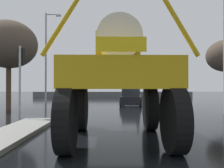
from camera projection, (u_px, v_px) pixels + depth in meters
name	position (u px, v px, depth m)	size (l,w,h in m)	color
ground_plane	(115.00, 107.00, 19.95)	(120.00, 120.00, 0.00)	black
oversize_sprayer	(118.00, 78.00, 7.66)	(4.03, 5.21, 4.17)	black
sedan_ahead	(131.00, 98.00, 21.44)	(2.32, 4.30, 1.52)	black
traffic_signal_near_left	(21.00, 66.00, 12.16)	(0.24, 0.54, 3.82)	#A8AAAF
traffic_signal_near_right	(184.00, 75.00, 12.21)	(0.24, 0.54, 3.24)	#A8AAAF
traffic_signal_far_left	(143.00, 75.00, 26.12)	(0.24, 0.55, 4.13)	#A8AAAF
traffic_signal_far_right	(138.00, 80.00, 26.12)	(0.24, 0.55, 3.39)	#A8AAAF
streetlight_far_left	(47.00, 54.00, 23.38)	(1.59, 0.24, 9.12)	#A8AAAF
bare_tree_left	(9.00, 45.00, 18.21)	(4.37, 4.37, 6.88)	#473828
roadside_barrier	(113.00, 95.00, 37.80)	(25.75, 0.24, 0.90)	#59595B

